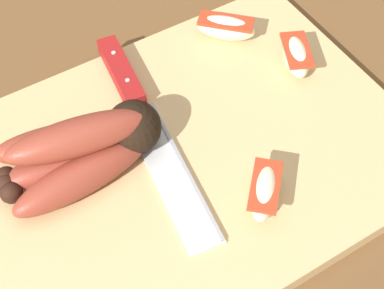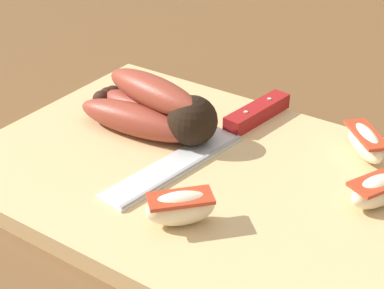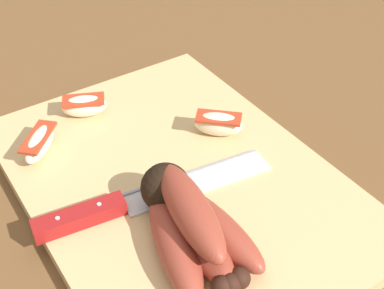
% 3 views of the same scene
% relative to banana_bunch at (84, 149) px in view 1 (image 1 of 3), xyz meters
% --- Properties ---
extents(ground_plane, '(6.00, 6.00, 0.00)m').
position_rel_banana_bunch_xyz_m(ground_plane, '(-0.10, 0.04, -0.04)').
color(ground_plane, brown).
extents(cutting_board, '(0.46, 0.33, 0.02)m').
position_rel_banana_bunch_xyz_m(cutting_board, '(-0.09, 0.04, -0.03)').
color(cutting_board, tan).
rests_on(cutting_board, ground_plane).
extents(banana_bunch, '(0.17, 0.11, 0.07)m').
position_rel_banana_bunch_xyz_m(banana_bunch, '(0.00, 0.00, 0.00)').
color(banana_bunch, black).
rests_on(banana_bunch, cutting_board).
extents(chefs_knife, '(0.07, 0.28, 0.02)m').
position_rel_banana_bunch_xyz_m(chefs_knife, '(-0.08, -0.04, -0.02)').
color(chefs_knife, silver).
rests_on(chefs_knife, cutting_board).
extents(apple_wedge_near, '(0.07, 0.06, 0.03)m').
position_rel_banana_bunch_xyz_m(apple_wedge_near, '(-0.22, -0.08, -0.01)').
color(apple_wedge_near, '#F4E5C1').
rests_on(apple_wedge_near, cutting_board).
extents(apple_wedge_middle, '(0.06, 0.06, 0.03)m').
position_rel_banana_bunch_xyz_m(apple_wedge_middle, '(-0.12, 0.13, -0.01)').
color(apple_wedge_middle, '#F4E5C1').
rests_on(apple_wedge_middle, cutting_board).
extents(apple_wedge_far, '(0.05, 0.07, 0.03)m').
position_rel_banana_bunch_xyz_m(apple_wedge_far, '(-0.26, 0.00, -0.01)').
color(apple_wedge_far, '#F4E5C1').
rests_on(apple_wedge_far, cutting_board).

